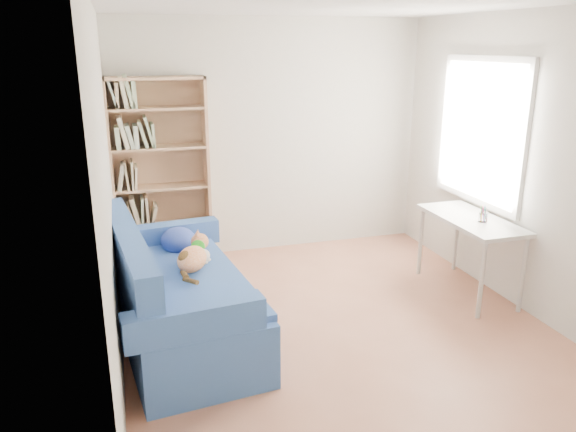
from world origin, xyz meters
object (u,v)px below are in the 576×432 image
object	(u,v)px
sofa	(176,297)
desk	(471,226)
bookshelf	(161,182)
pen_cup	(483,216)

from	to	relation	value
sofa	desk	distance (m)	2.80
bookshelf	pen_cup	world-z (taller)	bookshelf
pen_cup	desk	bearing A→B (deg)	102.36
desk	pen_cup	size ratio (longest dim) A/B	7.55
sofa	bookshelf	world-z (taller)	bookshelf
bookshelf	desk	world-z (taller)	bookshelf
bookshelf	pen_cup	xyz separation A→B (m)	(2.75, -1.71, -0.11)
sofa	pen_cup	size ratio (longest dim) A/B	13.61
sofa	bookshelf	size ratio (longest dim) A/B	1.03
bookshelf	pen_cup	distance (m)	3.24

